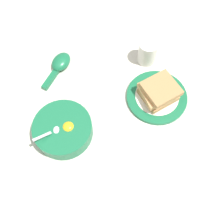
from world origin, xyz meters
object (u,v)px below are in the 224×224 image
(toast_sandwich, at_px, (159,92))
(soup_spoon, at_px, (60,64))
(egg_bowl, at_px, (63,129))
(drinking_cup, at_px, (148,52))
(toast_plate, at_px, (157,97))

(toast_sandwich, bearing_deg, soup_spoon, 71.45)
(egg_bowl, xyz_separation_m, drinking_cup, (0.27, -0.24, 0.01))
(soup_spoon, bearing_deg, toast_sandwich, -108.55)
(toast_plate, distance_m, toast_sandwich, 0.03)
(toast_sandwich, xyz_separation_m, drinking_cup, (0.14, 0.03, 0.00))
(toast_plate, height_order, soup_spoon, soup_spoon)
(egg_bowl, distance_m, toast_plate, 0.30)
(drinking_cup, bearing_deg, toast_plate, -168.57)
(egg_bowl, xyz_separation_m, toast_plate, (0.12, -0.27, -0.02))
(toast_plate, height_order, drinking_cup, drinking_cup)
(egg_bowl, relative_size, toast_plate, 0.89)
(toast_plate, xyz_separation_m, drinking_cup, (0.15, 0.03, 0.04))
(toast_sandwich, xyz_separation_m, soup_spoon, (0.10, 0.31, -0.02))
(drinking_cup, bearing_deg, egg_bowl, 138.20)
(drinking_cup, bearing_deg, toast_sandwich, -167.92)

